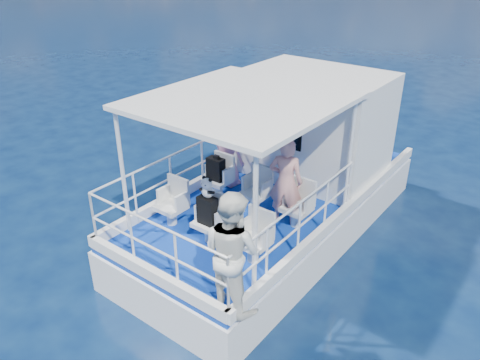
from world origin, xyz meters
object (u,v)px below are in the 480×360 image
(passenger_port_fwd, at_px, (227,149))
(panda, at_px, (207,187))
(backpack_center, at_px, (208,211))
(passenger_stbd_aft, at_px, (232,251))

(passenger_port_fwd, relative_size, panda, 4.45)
(backpack_center, relative_size, panda, 1.38)
(passenger_stbd_aft, distance_m, panda, 1.58)
(passenger_stbd_aft, bearing_deg, backpack_center, -31.84)
(passenger_stbd_aft, distance_m, backpack_center, 1.57)
(backpack_center, distance_m, panda, 0.42)
(passenger_port_fwd, xyz_separation_m, backpack_center, (1.09, -1.88, -0.16))
(passenger_port_fwd, bearing_deg, backpack_center, 130.66)
(passenger_stbd_aft, relative_size, backpack_center, 3.64)
(passenger_port_fwd, relative_size, backpack_center, 3.23)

